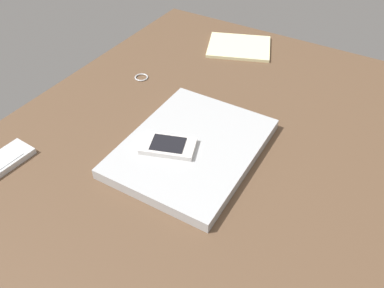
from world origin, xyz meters
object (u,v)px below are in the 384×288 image
(key_ring, at_px, (141,77))
(cell_phone_on_laptop, at_px, (168,146))
(cell_phone_on_desk, at_px, (0,163))
(notepad, at_px, (239,47))
(laptop_closed, at_px, (192,148))

(key_ring, bearing_deg, cell_phone_on_laptop, 46.85)
(cell_phone_on_desk, bearing_deg, notepad, 163.99)
(cell_phone_on_laptop, bearing_deg, key_ring, -133.15)
(cell_phone_on_laptop, distance_m, cell_phone_on_desk, 0.31)
(laptop_closed, distance_m, cell_phone_on_laptop, 0.05)
(cell_phone_on_desk, xyz_separation_m, key_ring, (-0.38, 0.04, -0.00))
(notepad, bearing_deg, cell_phone_on_desk, -37.55)
(laptop_closed, height_order, notepad, laptop_closed)
(cell_phone_on_desk, height_order, notepad, cell_phone_on_desk)
(cell_phone_on_desk, bearing_deg, key_ring, 173.27)
(laptop_closed, bearing_deg, notepad, -166.86)
(laptop_closed, xyz_separation_m, key_ring, (-0.16, -0.24, -0.01))
(cell_phone_on_laptop, xyz_separation_m, cell_phone_on_desk, (0.18, -0.25, -0.02))
(key_ring, bearing_deg, cell_phone_on_desk, -6.73)
(cell_phone_on_laptop, height_order, cell_phone_on_desk, cell_phone_on_laptop)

